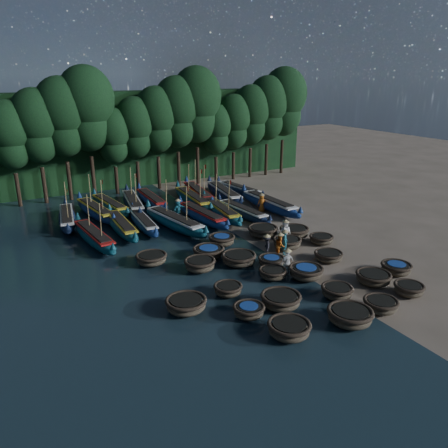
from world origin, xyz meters
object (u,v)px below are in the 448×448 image
long_boat_5 (202,215)px  long_boat_16 (224,193)px  coracle_8 (373,277)px  coracle_24 (294,232)px  fisherman_0 (285,232)px  coracle_3 (381,305)px  long_boat_14 (193,199)px  coracle_13 (306,272)px  long_boat_1 (94,236)px  coracle_6 (281,300)px  fisherman_3 (267,245)px  coracle_2 (350,316)px  long_boat_4 (175,222)px  long_boat_11 (110,205)px  coracle_19 (321,239)px  long_boat_8 (269,204)px  coracle_9 (396,268)px  coracle_18 (287,243)px  long_boat_13 (151,200)px  long_boat_12 (133,203)px  fisherman_6 (262,202)px  coracle_12 (273,273)px  coracle_14 (328,256)px  fisherman_5 (178,209)px  coracle_10 (186,304)px  coracle_22 (222,240)px  coracle_15 (200,264)px  long_boat_2 (122,226)px  coracle_4 (409,289)px  coracle_7 (337,291)px  long_boat_15 (198,193)px  fisherman_4 (287,262)px  long_boat_17 (239,190)px  long_boat_7 (243,212)px  long_boat_3 (143,222)px  coracle_5 (249,310)px  long_boat_10 (96,211)px  coracle_20 (151,258)px  coracle_23 (263,231)px  coracle_21 (209,252)px  coracle_16 (239,258)px  coracle_17 (271,261)px

long_boat_5 → long_boat_16: (4.94, 5.11, 0.06)m
coracle_8 → coracle_24: (0.62, 8.29, 0.10)m
fisherman_0 → coracle_3: bearing=-85.0°
long_boat_14 → coracle_13: bearing=-88.9°
long_boat_1 → coracle_24: bearing=-30.1°
coracle_6 → fisherman_3: (3.18, 5.99, 0.38)m
coracle_2 → long_boat_4: size_ratio=0.30×
long_boat_5 → long_boat_11: long_boat_5 is taller
coracle_19 → long_boat_8: (1.44, 8.65, 0.24)m
coracle_9 → coracle_18: size_ratio=0.90×
long_boat_11 → long_boat_13: (3.88, -0.11, 0.00)m
long_boat_12 → coracle_18: bearing=-56.2°
fisherman_0 → fisherman_3: (-2.48, -1.26, -0.13)m
long_boat_12 → fisherman_6: (9.77, -6.37, 0.30)m
coracle_12 → fisherman_6: bearing=59.1°
coracle_2 → coracle_14: size_ratio=1.39×
coracle_6 → fisherman_5: 16.54m
coracle_10 → coracle_22: size_ratio=1.13×
coracle_15 → long_boat_8: long_boat_8 is taller
coracle_9 → long_boat_2: size_ratio=0.26×
long_boat_8 → coracle_10: bearing=-139.0°
coracle_3 → coracle_4: coracle_3 is taller
coracle_7 → long_boat_2: (-7.23, 16.15, 0.12)m
coracle_2 → long_boat_15: size_ratio=0.30×
coracle_4 → fisherman_4: 6.96m
long_boat_2 → long_boat_17: size_ratio=1.06×
long_boat_2 → long_boat_7: (10.14, -1.47, -0.01)m
coracle_3 → coracle_13: (-0.92, 4.90, 0.06)m
coracle_3 → long_boat_14: bearing=90.5°
long_boat_17 → fisherman_4: size_ratio=4.03×
long_boat_3 → long_boat_4: (2.11, -1.36, 0.11)m
coracle_5 → coracle_13: size_ratio=0.70×
fisherman_3 → coracle_3: bearing=36.2°
coracle_4 → coracle_22: coracle_22 is taller
coracle_3 → long_boat_12: size_ratio=0.26×
long_boat_10 → long_boat_5: bearing=-44.1°
long_boat_2 → long_boat_10: 4.92m
long_boat_8 → fisherman_4: fisherman_4 is taller
coracle_13 → long_boat_2: bearing=118.5°
long_boat_2 → long_boat_4: 4.12m
long_boat_11 → coracle_20: bearing=-101.1°
coracle_24 → long_boat_2: bearing=145.3°
long_boat_8 → fisherman_3: fisherman_3 is taller
coracle_3 → coracle_23: 12.24m
coracle_21 → long_boat_13: bearing=86.0°
coracle_16 → long_boat_8: bearing=46.1°
coracle_17 → long_boat_8: 12.23m
coracle_24 → long_boat_5: bearing=122.1°
coracle_13 → coracle_17: (-0.77, 2.50, -0.08)m
coracle_19 → coracle_23: (-2.86, 3.34, 0.08)m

